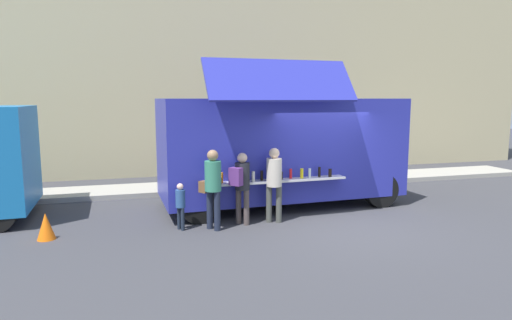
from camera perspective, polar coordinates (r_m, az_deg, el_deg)
The scene contains 10 objects.
ground_plane at distance 10.22m, azimuth 10.97°, elevation -8.29°, with size 60.00×60.00×0.00m, color #38383D.
curb_strip at distance 13.83m, azimuth -16.42°, elevation -3.88°, with size 28.00×1.60×0.15m, color #9E998E.
building_behind at distance 17.55m, azimuth -13.58°, elevation 13.01°, with size 32.00×2.40×8.89m, color tan.
food_truck_main at distance 11.65m, azimuth 3.29°, elevation 1.64°, with size 6.32×3.36×3.72m.
traffic_cone_orange at distance 9.96m, azimuth -25.52°, elevation -7.73°, with size 0.36×0.36×0.55m, color orange.
trash_bin at distance 15.55m, azimuth 14.25°, elevation -1.09°, with size 0.60×0.60×0.91m, color #2E6138.
customer_front_ordering at distance 10.07m, azimuth 2.35°, elevation -2.37°, with size 0.35×0.35×1.73m.
customer_mid_with_backpack at distance 9.87m, azimuth -1.90°, elevation -2.75°, with size 0.51×0.50×1.64m.
customer_rear_waiting at distance 9.55m, azimuth -5.64°, elevation -2.93°, with size 0.46×0.54×1.75m.
child_near_queue at distance 9.70m, azimuth -9.74°, elevation -5.40°, with size 0.21×0.21×1.03m.
Camera 1 is at (-4.50, -8.73, 2.84)m, focal length 30.95 mm.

